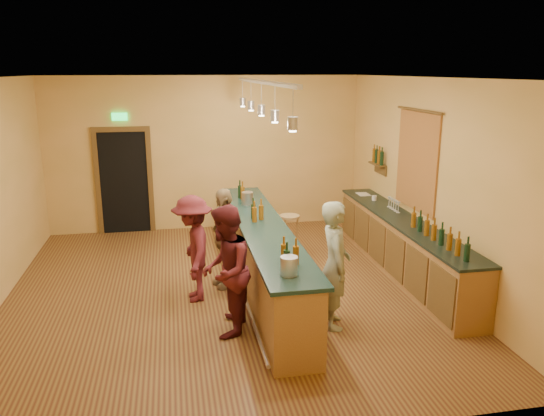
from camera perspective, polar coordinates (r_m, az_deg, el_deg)
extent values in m
plane|color=#562918|center=(8.31, -5.06, -8.86)|extent=(7.00, 7.00, 0.00)
cube|color=silver|center=(7.62, -5.61, 13.77)|extent=(6.50, 7.00, 0.02)
cube|color=#BB9A46|center=(11.24, -7.08, 5.81)|extent=(6.50, 0.02, 3.20)
cube|color=#BB9A46|center=(4.49, -0.88, -7.74)|extent=(6.50, 0.02, 3.20)
cube|color=#BB9A46|center=(8.73, 16.45, 2.77)|extent=(0.02, 7.00, 3.20)
cube|color=black|center=(11.34, -15.59, 2.63)|extent=(0.95, 0.06, 2.10)
cube|color=#523718|center=(11.38, -18.23, 2.47)|extent=(0.10, 0.08, 2.10)
cube|color=#523718|center=(11.29, -12.94, 2.75)|extent=(0.10, 0.08, 2.10)
cube|color=#523718|center=(11.15, -15.99, 8.15)|extent=(1.15, 0.08, 0.10)
cube|color=#19E54C|center=(11.12, -16.08, 9.42)|extent=(0.30, 0.04, 0.15)
cube|color=maroon|center=(9.03, 15.31, 4.84)|extent=(0.03, 1.40, 1.60)
cube|color=#523718|center=(10.40, 11.27, 4.65)|extent=(0.16, 0.55, 0.03)
cube|color=#523718|center=(10.44, 11.60, 4.11)|extent=(0.03, 0.55, 0.18)
cube|color=brown|center=(9.08, 13.78, -4.13)|extent=(0.55, 4.50, 0.90)
cube|color=black|center=(8.94, 13.96, -1.28)|extent=(0.60, 4.55, 0.04)
cylinder|color=silver|center=(10.08, 10.94, 1.06)|extent=(0.09, 0.09, 0.09)
cube|color=silver|center=(10.53, 9.79, 1.48)|extent=(0.22, 0.30, 0.01)
cube|color=brown|center=(8.20, -1.06, -5.39)|extent=(0.60, 5.00, 1.00)
cube|color=#142B28|center=(8.03, -1.08, -1.86)|extent=(0.70, 5.10, 0.05)
cylinder|color=silver|center=(8.27, -3.53, -7.81)|extent=(0.05, 5.00, 0.05)
cylinder|color=silver|center=(6.03, 1.85, -6.25)|extent=(0.20, 0.20, 0.22)
cylinder|color=silver|center=(9.13, -2.67, 1.04)|extent=(0.20, 0.20, 0.22)
cube|color=silver|center=(7.70, -1.16, 13.40)|extent=(0.06, 4.60, 0.05)
cylinder|color=silver|center=(5.75, 2.27, 11.06)|extent=(0.01, 0.01, 0.35)
cylinder|color=#A5A5AD|center=(5.76, 2.25, 9.08)|extent=(0.11, 0.11, 0.14)
cylinder|color=#FFEABF|center=(5.77, 2.24, 8.29)|extent=(0.08, 0.08, 0.02)
cylinder|color=silver|center=(6.72, 0.31, 11.60)|extent=(0.01, 0.01, 0.35)
cylinder|color=#A5A5AD|center=(6.74, 0.31, 9.90)|extent=(0.11, 0.11, 0.14)
cylinder|color=#FFEABF|center=(6.74, 0.31, 9.22)|extent=(0.08, 0.08, 0.02)
cylinder|color=silver|center=(7.71, -1.15, 11.99)|extent=(0.01, 0.01, 0.35)
cylinder|color=#A5A5AD|center=(7.72, -1.14, 10.51)|extent=(0.11, 0.11, 0.14)
cylinder|color=#FFEABF|center=(7.72, -1.14, 9.91)|extent=(0.08, 0.08, 0.02)
cylinder|color=silver|center=(8.69, -2.28, 12.29)|extent=(0.01, 0.01, 0.35)
cylinder|color=#A5A5AD|center=(8.70, -2.27, 10.97)|extent=(0.11, 0.11, 0.14)
cylinder|color=#FFEABF|center=(8.71, -2.26, 10.45)|extent=(0.08, 0.08, 0.02)
cylinder|color=silver|center=(9.68, -3.19, 12.52)|extent=(0.01, 0.01, 0.35)
cylinder|color=#A5A5AD|center=(9.69, -3.17, 11.34)|extent=(0.11, 0.11, 0.14)
cylinder|color=#FFEABF|center=(9.70, -3.16, 10.87)|extent=(0.08, 0.08, 0.02)
imported|color=gray|center=(6.97, 6.78, -6.09)|extent=(0.50, 0.67, 1.70)
imported|color=#59191E|center=(6.76, -5.02, -6.76)|extent=(0.84, 0.96, 1.69)
imported|color=#997A51|center=(8.24, -5.11, -3.22)|extent=(0.61, 0.99, 1.57)
imported|color=#59191E|center=(7.81, -8.48, -4.33)|extent=(0.61, 1.03, 1.58)
cylinder|color=#976F44|center=(9.60, 1.90, -0.92)|extent=(0.37, 0.37, 0.04)
cylinder|color=#976F44|center=(9.74, 2.69, -3.01)|extent=(0.04, 0.04, 0.71)
cylinder|color=#976F44|center=(9.81, 1.33, -2.87)|extent=(0.04, 0.04, 0.71)
cylinder|color=#976F44|center=(9.58, 1.64, -3.30)|extent=(0.04, 0.04, 0.71)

